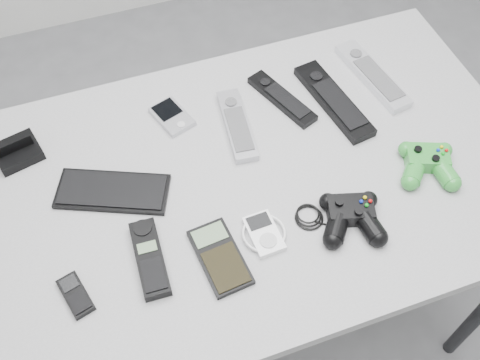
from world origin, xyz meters
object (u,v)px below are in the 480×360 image
object	(u,v)px
remote_black_b	(334,100)
remote_silver_b	(373,75)
mobile_phone	(76,295)
controller_green	(428,162)
calculator	(220,257)
desk	(264,189)
pda_keyboard	(113,191)
mp3_player	(264,233)
controller_black	(352,215)
remote_black_a	(282,98)
pda	(172,116)
cordless_handset	(150,258)
remote_silver_a	(237,124)

from	to	relation	value
remote_black_b	remote_silver_b	size ratio (longest dim) A/B	1.06
mobile_phone	controller_green	distance (m)	0.79
remote_black_b	calculator	size ratio (longest dim) A/B	1.66
desk	pda_keyboard	bearing A→B (deg)	170.18
remote_silver_b	mp3_player	size ratio (longest dim) A/B	2.57
calculator	controller_black	xyz separation A→B (m)	(0.28, -0.01, 0.01)
desk	remote_black_a	world-z (taller)	remote_black_a
pda	cordless_handset	world-z (taller)	cordless_handset
pda	mobile_phone	distance (m)	0.47
calculator	controller_black	distance (m)	0.28
remote_black_a	remote_black_b	size ratio (longest dim) A/B	0.77
remote_black_b	mobile_phone	bearing A→B (deg)	-165.40
pda	controller_black	distance (m)	0.48
calculator	mp3_player	size ratio (longest dim) A/B	1.64
remote_silver_a	cordless_handset	size ratio (longest dim) A/B	1.26
remote_black_b	mobile_phone	xyz separation A→B (m)	(-0.67, -0.29, -0.00)
desk	controller_green	world-z (taller)	controller_green
remote_silver_a	remote_black_a	world-z (taller)	remote_silver_a
cordless_handset	calculator	bearing A→B (deg)	-14.57
remote_silver_b	mp3_player	bearing A→B (deg)	-150.07
desk	remote_silver_a	world-z (taller)	remote_silver_a
remote_silver_a	mp3_player	bearing A→B (deg)	-92.22
remote_black_a	pda_keyboard	bearing A→B (deg)	175.22
pda_keyboard	remote_black_b	bearing A→B (deg)	31.62
desk	cordless_handset	size ratio (longest dim) A/B	7.09
desk	remote_silver_b	bearing A→B (deg)	26.79
desk	remote_black_b	bearing A→B (deg)	30.58
remote_silver_b	mobile_phone	bearing A→B (deg)	-165.84
pda_keyboard	calculator	size ratio (longest dim) A/B	1.50
remote_black_a	calculator	world-z (taller)	remote_black_a
desk	mobile_phone	size ratio (longest dim) A/B	13.09
remote_silver_b	calculator	xyz separation A→B (m)	(-0.52, -0.35, -0.00)
pda_keyboard	mp3_player	bearing A→B (deg)	-13.85
controller_green	desk	bearing A→B (deg)	-176.40
remote_black_b	cordless_handset	xyz separation A→B (m)	(-0.52, -0.26, 0.00)
mobile_phone	pda_keyboard	bearing A→B (deg)	46.09
desk	pda	bearing A→B (deg)	124.79
controller_green	pda_keyboard	bearing A→B (deg)	-172.50
remote_black_a	mp3_player	distance (m)	0.38
remote_black_a	mp3_player	xyz separation A→B (m)	(-0.17, -0.33, -0.00)
pda	controller_green	distance (m)	0.59
remote_silver_a	remote_black_a	xyz separation A→B (m)	(0.13, 0.04, -0.00)
desk	controller_black	xyz separation A→B (m)	(0.12, -0.18, 0.09)
remote_silver_a	cordless_handset	world-z (taller)	cordless_handset
pda	remote_black_a	bearing A→B (deg)	-26.00
remote_black_a	remote_silver_a	bearing A→B (deg)	177.60
remote_silver_b	controller_black	size ratio (longest dim) A/B	1.11
pda_keyboard	remote_silver_b	size ratio (longest dim) A/B	0.96
remote_black_a	mobile_phone	distance (m)	0.65
remote_black_b	cordless_handset	bearing A→B (deg)	-161.82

